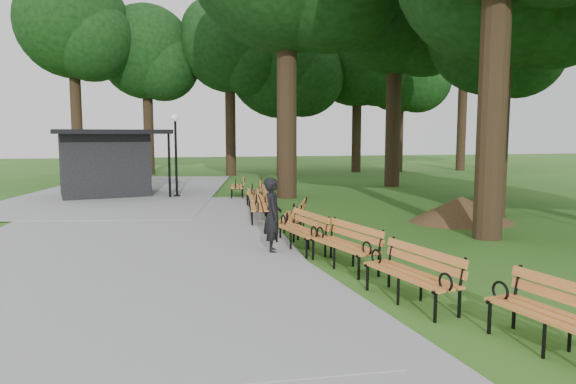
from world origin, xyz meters
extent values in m
plane|color=#295A19|center=(0.00, 0.00, 0.00)|extent=(100.00, 100.00, 0.00)
cube|color=#959598|center=(-4.00, 3.00, 0.03)|extent=(12.00, 38.00, 0.06)
imported|color=black|center=(-0.68, 0.86, 0.83)|extent=(0.46, 0.65, 1.66)
cylinder|color=black|center=(-2.67, 11.52, 1.59)|extent=(0.10, 0.10, 3.17)
sphere|color=white|center=(-2.67, 11.52, 3.27)|extent=(0.32, 0.32, 0.32)
cone|color=#47301C|center=(5.56, 3.61, 0.39)|extent=(2.61, 2.61, 0.77)
cylinder|color=black|center=(4.84, 1.22, 4.13)|extent=(0.70, 0.70, 8.27)
cylinder|color=black|center=(7.09, 4.21, 3.62)|extent=(0.60, 0.60, 7.24)
cylinder|color=black|center=(1.74, 10.46, 4.54)|extent=(0.80, 0.80, 9.07)
cylinder|color=black|center=(7.92, 13.98, 4.13)|extent=(0.76, 0.76, 8.25)
sphere|color=black|center=(7.92, 13.98, 9.02)|extent=(7.05, 7.05, 7.05)
cylinder|color=black|center=(9.54, 8.48, 3.01)|extent=(0.56, 0.56, 6.01)
sphere|color=black|center=(9.54, 8.48, 6.57)|extent=(4.90, 4.90, 4.90)
camera|label=1|loc=(-2.76, -10.10, 2.59)|focal=32.23mm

